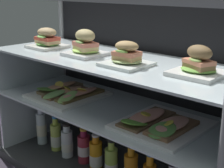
# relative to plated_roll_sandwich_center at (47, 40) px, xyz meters

# --- Properties ---
(case_frame) EXTENTS (1.40, 0.54, 0.96)m
(case_frame) POSITION_rel_plated_roll_sandwich_center_xyz_m (0.46, 0.21, -0.18)
(case_frame) COLOR gray
(case_frame) RESTS_ON ground
(riser_lower_tier) EXTENTS (1.34, 0.48, 0.35)m
(riser_lower_tier) POSITION_rel_plated_roll_sandwich_center_xyz_m (0.46, 0.03, -0.48)
(riser_lower_tier) COLOR silver
(riser_lower_tier) RESTS_ON case_base_deck
(shelf_lower_glass) EXTENTS (1.36, 0.50, 0.01)m
(shelf_lower_glass) POSITION_rel_plated_roll_sandwich_center_xyz_m (0.46, 0.03, -0.30)
(shelf_lower_glass) COLOR silver
(shelf_lower_glass) RESTS_ON riser_lower_tier
(riser_upper_tier) EXTENTS (1.34, 0.48, 0.24)m
(riser_upper_tier) POSITION_rel_plated_roll_sandwich_center_xyz_m (0.46, 0.03, -0.18)
(riser_upper_tier) COLOR silver
(riser_upper_tier) RESTS_ON shelf_lower_glass
(shelf_upper_glass) EXTENTS (1.36, 0.50, 0.01)m
(shelf_upper_glass) POSITION_rel_plated_roll_sandwich_center_xyz_m (0.46, 0.03, -0.05)
(shelf_upper_glass) COLOR silver
(shelf_upper_glass) RESTS_ON riser_upper_tier
(plated_roll_sandwich_center) EXTENTS (0.18, 0.18, 0.11)m
(plated_roll_sandwich_center) POSITION_rel_plated_roll_sandwich_center_xyz_m (0.00, 0.00, 0.00)
(plated_roll_sandwich_center) COLOR white
(plated_roll_sandwich_center) RESTS_ON shelf_upper_glass
(plated_roll_sandwich_right_of_center) EXTENTS (0.18, 0.18, 0.13)m
(plated_roll_sandwich_right_of_center) POSITION_rel_plated_roll_sandwich_center_xyz_m (0.31, -0.00, 0.01)
(plated_roll_sandwich_right_of_center) COLOR white
(plated_roll_sandwich_right_of_center) RESTS_ON shelf_upper_glass
(plated_roll_sandwich_mid_right) EXTENTS (0.19, 0.19, 0.11)m
(plated_roll_sandwich_mid_right) POSITION_rel_plated_roll_sandwich_center_xyz_m (0.60, -0.03, -0.01)
(plated_roll_sandwich_mid_right) COLOR white
(plated_roll_sandwich_mid_right) RESTS_ON shelf_upper_glass
(plated_roll_sandwich_near_left_corner) EXTENTS (0.19, 0.19, 0.12)m
(plated_roll_sandwich_near_left_corner) POSITION_rel_plated_roll_sandwich_center_xyz_m (0.91, 0.04, -0.00)
(plated_roll_sandwich_near_left_corner) COLOR white
(plated_roll_sandwich_near_left_corner) RESTS_ON shelf_upper_glass
(open_sandwich_tray_mid_left) EXTENTS (0.34, 0.37, 0.06)m
(open_sandwich_tray_mid_left) POSITION_rel_plated_roll_sandwich_center_xyz_m (0.15, 0.00, -0.28)
(open_sandwich_tray_mid_left) COLOR white
(open_sandwich_tray_mid_left) RESTS_ON shelf_lower_glass
(open_sandwich_tray_near_right_corner) EXTENTS (0.34, 0.37, 0.06)m
(open_sandwich_tray_near_right_corner) POSITION_rel_plated_roll_sandwich_center_xyz_m (0.76, -0.00, -0.28)
(open_sandwich_tray_near_right_corner) COLOR white
(open_sandwich_tray_near_right_corner) RESTS_ON shelf_lower_glass
(juice_bottle_front_second) EXTENTS (0.06, 0.06, 0.24)m
(juice_bottle_front_second) POSITION_rel_plated_roll_sandwich_center_xyz_m (-0.11, -0.00, -0.56)
(juice_bottle_front_second) COLOR white
(juice_bottle_front_second) RESTS_ON case_base_deck
(juice_bottle_front_fourth) EXTENTS (0.06, 0.06, 0.21)m
(juice_bottle_front_fourth) POSITION_rel_plated_roll_sandwich_center_xyz_m (0.03, 0.00, -0.58)
(juice_bottle_front_fourth) COLOR #BCD254
(juice_bottle_front_fourth) RESTS_ON case_base_deck
(juice_bottle_near_post) EXTENTS (0.07, 0.07, 0.20)m
(juice_bottle_near_post) POSITION_rel_plated_roll_sandwich_center_xyz_m (0.14, -0.00, -0.58)
(juice_bottle_near_post) COLOR white
(juice_bottle_near_post) RESTS_ON case_base_deck
(juice_bottle_back_left) EXTENTS (0.07, 0.07, 0.20)m
(juice_bottle_back_left) POSITION_rel_plated_roll_sandwich_center_xyz_m (0.26, 0.02, -0.58)
(juice_bottle_back_left) COLOR #A22B3E
(juice_bottle_back_left) RESTS_ON case_base_deck
(juice_bottle_front_left_end) EXTENTS (0.07, 0.07, 0.21)m
(juice_bottle_front_left_end) POSITION_rel_plated_roll_sandwich_center_xyz_m (0.37, -0.00, -0.58)
(juice_bottle_front_left_end) COLOR orange
(juice_bottle_front_left_end) RESTS_ON case_base_deck
(juice_bottle_front_right_end) EXTENTS (0.07, 0.07, 0.22)m
(juice_bottle_front_right_end) POSITION_rel_plated_roll_sandwich_center_xyz_m (0.48, 0.00, -0.58)
(juice_bottle_front_right_end) COLOR #B0D555
(juice_bottle_front_right_end) RESTS_ON case_base_deck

